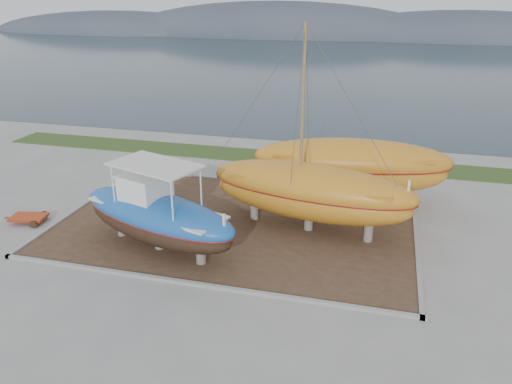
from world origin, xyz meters
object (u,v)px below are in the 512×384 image
(blue_caique, at_px, (157,207))
(white_dinghy, at_px, (137,194))
(orange_bare_hull, at_px, (351,172))
(red_trailer, at_px, (29,219))
(orange_sailboat, at_px, (313,134))

(blue_caique, distance_m, white_dinghy, 6.12)
(blue_caique, relative_size, orange_bare_hull, 0.79)
(white_dinghy, xyz_separation_m, red_trailer, (-4.36, -3.79, -0.43))
(blue_caique, relative_size, orange_sailboat, 0.83)
(blue_caique, distance_m, orange_bare_hull, 11.42)
(blue_caique, xyz_separation_m, orange_bare_hull, (8.18, 7.96, -0.30))
(white_dinghy, height_order, red_trailer, white_dinghy)
(orange_bare_hull, bearing_deg, blue_caique, -141.87)
(orange_sailboat, relative_size, orange_bare_hull, 0.96)
(white_dinghy, bearing_deg, red_trailer, -154.10)
(white_dinghy, bearing_deg, blue_caique, -67.88)
(blue_caique, distance_m, orange_sailboat, 8.08)
(white_dinghy, bearing_deg, orange_sailboat, -20.38)
(blue_caique, bearing_deg, white_dinghy, 145.80)
(red_trailer, bearing_deg, orange_bare_hull, 13.42)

